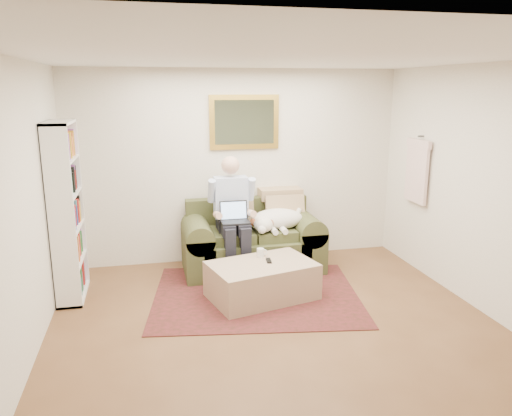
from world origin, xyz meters
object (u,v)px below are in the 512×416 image
object	(u,v)px
bookshelf	(66,212)
ottoman	(262,281)
seated_man	(234,218)
laptop	(234,216)
sofa	(252,246)
coffee_mug	(260,253)
sleeping_dog	(277,219)

from	to	relation	value
bookshelf	ottoman	bearing A→B (deg)	-14.60
seated_man	laptop	xyz separation A→B (m)	(0.00, -0.07, 0.04)
sofa	coffee_mug	xyz separation A→B (m)	(-0.05, -0.74, 0.16)
laptop	ottoman	bearing A→B (deg)	-76.08
laptop	bookshelf	distance (m)	1.96
seated_man	laptop	size ratio (longest dim) A/B	4.33
ottoman	bookshelf	bearing A→B (deg)	165.40
sleeping_dog	coffee_mug	distance (m)	0.78
laptop	bookshelf	size ratio (longest dim) A/B	0.17
bookshelf	coffee_mug	bearing A→B (deg)	-8.69
laptop	coffee_mug	world-z (taller)	laptop
sofa	coffee_mug	size ratio (longest dim) A/B	17.93
seated_man	ottoman	distance (m)	0.99
ottoman	sleeping_dog	bearing A→B (deg)	64.93
laptop	sleeping_dog	distance (m)	0.62
laptop	seated_man	bearing A→B (deg)	90.00
sofa	seated_man	bearing A→B (deg)	-148.55
seated_man	laptop	bearing A→B (deg)	-90.00
seated_man	sleeping_dog	world-z (taller)	seated_man
ottoman	coffee_mug	world-z (taller)	coffee_mug
sofa	ottoman	bearing A→B (deg)	-95.19
sofa	seated_man	xyz separation A→B (m)	(-0.27, -0.16, 0.44)
laptop	bookshelf	xyz separation A→B (m)	(-1.94, -0.18, 0.21)
sofa	laptop	bearing A→B (deg)	-138.98
laptop	coffee_mug	size ratio (longest dim) A/B	3.48
coffee_mug	bookshelf	size ratio (longest dim) A/B	0.05
ottoman	coffee_mug	size ratio (longest dim) A/B	11.53
sofa	bookshelf	distance (m)	2.35
sleeping_dog	ottoman	xyz separation A→B (m)	(-0.41, -0.87, -0.48)
laptop	ottoman	world-z (taller)	laptop
seated_man	coffee_mug	distance (m)	0.68
seated_man	laptop	distance (m)	0.08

